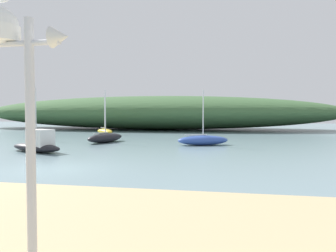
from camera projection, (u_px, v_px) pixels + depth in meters
The scene contains 8 objects.
ground_plane at pixel (52, 169), 13.78m from camera, with size 120.00×120.00×0.00m, color gray.
distant_hill at pixel (154, 113), 46.06m from camera, with size 48.85×14.94×4.41m, color #3D6038.
mast_structure at pixel (10, 53), 4.35m from camera, with size 1.22×0.52×3.44m.
sailboat_west_reach at pixel (105, 131), 35.78m from camera, with size 3.05×3.26×3.94m.
sailboat_near_shore at pixel (203, 140), 23.74m from camera, with size 3.80×2.55×3.85m.
sailboat_outer_mooring at pixel (36, 134), 28.74m from camera, with size 2.46×3.59×4.35m.
sailboat_east_reach at pixel (105, 138), 25.89m from camera, with size 2.17×4.14×3.95m.
motorboat_far_left at pixel (38, 144), 19.68m from camera, with size 4.11×2.67×1.31m.
Camera 1 is at (7.26, -12.51, 2.30)m, focal length 36.75 mm.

